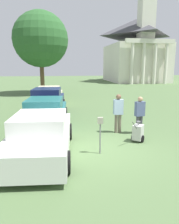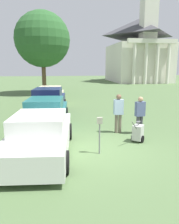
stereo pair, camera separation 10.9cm
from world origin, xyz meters
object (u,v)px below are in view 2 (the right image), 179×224
equipment_cart (138,132)px  church (138,48)px  parked_car_navy (49,102)px  parking_meter (100,128)px  parked_car_white (41,135)px  parked_car_teal (46,114)px  person_supervisor (140,113)px  parked_car_cream (50,96)px  person_worker (118,111)px

equipment_cart → church: size_ratio=0.04×
parked_car_navy → parking_meter: parked_car_navy is taller
parked_car_white → parked_car_navy: size_ratio=1.02×
parked_car_teal → person_supervisor: (4.20, -1.68, 0.28)m
equipment_cart → person_supervisor: bearing=105.2°
parked_car_white → parked_car_teal: 3.40m
parked_car_white → parked_car_cream: bearing=94.9°
person_supervisor → equipment_cart: person_supervisor is taller
person_supervisor → church: size_ratio=0.07×
parking_meter → equipment_cart: 2.08m
person_worker → church: 34.97m
parked_car_navy → parked_car_cream: 3.26m
parked_car_white → parked_car_navy: bearing=94.9°
person_supervisor → parked_car_teal: bearing=-31.0°
parked_car_navy → parking_meter: 7.14m
parked_car_white → parked_car_cream: parked_car_white is taller
person_worker → parked_car_cream: bearing=-67.2°
parked_car_white → equipment_cart: (3.76, 0.72, -0.28)m
parked_car_cream → church: 29.65m
equipment_cart → parked_car_teal: bearing=-176.6°
parked_car_navy → parking_meter: bearing=-68.8°
parked_car_white → parking_meter: bearing=-2.5°
equipment_cart → person_worker: bearing=148.5°
person_worker → parked_car_teal: bearing=-22.7°
person_worker → church: (12.70, 32.14, 5.35)m
parked_car_white → person_supervisor: 4.55m
person_supervisor → church: (11.80, 32.44, 5.40)m
parked_car_teal → parked_car_cream: (0.00, 6.46, 0.01)m
parked_car_navy → person_worker: person_worker is taller
parked_car_cream → person_worker: 8.51m
parked_car_navy → parking_meter: size_ratio=3.74×
parked_car_white → parked_car_cream: size_ratio=1.02×
parked_car_white → person_worker: size_ratio=2.80×
parking_meter → parked_car_cream: bearing=101.2°
parked_car_teal → equipment_cart: parked_car_teal is taller
parked_car_white → equipment_cart: parked_car_white is taller
equipment_cart → parked_car_cream: bearing=151.2°
parking_meter → person_worker: size_ratio=0.73×
parking_meter → person_supervisor: bearing=42.0°
parking_meter → equipment_cart: (1.76, 0.98, -0.52)m
parked_car_white → person_worker: (3.30, 2.02, 0.35)m
parked_car_teal → person_supervisor: size_ratio=3.03×
parked_car_cream → person_worker: person_worker is taller
parked_car_navy → person_supervisor: person_supervisor is taller
person_supervisor → person_worker: bearing=-27.7°
equipment_cart → church: 36.10m
parking_meter → church: size_ratio=0.05×
parking_meter → parked_car_white: bearing=172.6°
parked_car_navy → church: church is taller
parked_car_white → person_worker: person_worker is taller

